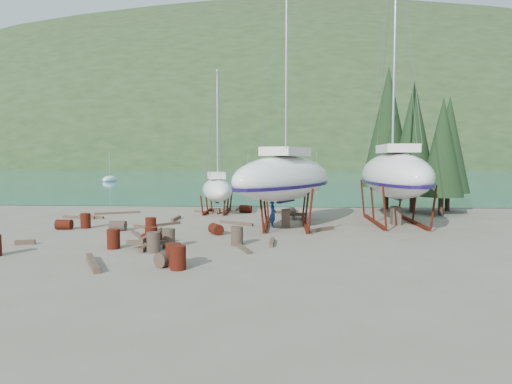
# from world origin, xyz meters

# --- Properties ---
(ground) EXTENTS (600.00, 600.00, 0.00)m
(ground) POSITION_xyz_m (0.00, 0.00, 0.00)
(ground) COLOR #696253
(ground) RESTS_ON ground
(bay_water) EXTENTS (700.00, 700.00, 0.00)m
(bay_water) POSITION_xyz_m (0.00, 315.00, 0.01)
(bay_water) COLOR #19797D
(bay_water) RESTS_ON ground
(far_hill) EXTENTS (800.00, 360.00, 110.00)m
(far_hill) POSITION_xyz_m (0.00, 320.00, 0.00)
(far_hill) COLOR #23341A
(far_hill) RESTS_ON ground
(far_house_left) EXTENTS (6.60, 5.60, 5.60)m
(far_house_left) POSITION_xyz_m (-60.00, 190.00, 2.92)
(far_house_left) COLOR beige
(far_house_left) RESTS_ON ground
(far_house_center) EXTENTS (6.60, 5.60, 5.60)m
(far_house_center) POSITION_xyz_m (-20.00, 190.00, 2.92)
(far_house_center) COLOR beige
(far_house_center) RESTS_ON ground
(far_house_right) EXTENTS (6.60, 5.60, 5.60)m
(far_house_right) POSITION_xyz_m (30.00, 190.00, 2.92)
(far_house_right) COLOR beige
(far_house_right) RESTS_ON ground
(cypress_near_right) EXTENTS (3.60, 3.60, 10.00)m
(cypress_near_right) POSITION_xyz_m (12.50, 12.00, 5.79)
(cypress_near_right) COLOR black
(cypress_near_right) RESTS_ON ground
(cypress_mid_right) EXTENTS (3.06, 3.06, 8.50)m
(cypress_mid_right) POSITION_xyz_m (14.00, 10.00, 4.92)
(cypress_mid_right) COLOR black
(cypress_mid_right) RESTS_ON ground
(cypress_back_left) EXTENTS (4.14, 4.14, 11.50)m
(cypress_back_left) POSITION_xyz_m (11.00, 14.00, 6.66)
(cypress_back_left) COLOR black
(cypress_back_left) RESTS_ON ground
(cypress_far_right) EXTENTS (3.24, 3.24, 9.00)m
(cypress_far_right) POSITION_xyz_m (15.50, 13.00, 5.21)
(cypress_far_right) COLOR black
(cypress_far_right) RESTS_ON ground
(moored_boat_left) EXTENTS (2.00, 5.00, 6.05)m
(moored_boat_left) POSITION_xyz_m (-30.00, 60.00, 0.39)
(moored_boat_left) COLOR white
(moored_boat_left) RESTS_ON ground
(moored_boat_mid) EXTENTS (2.00, 5.00, 6.05)m
(moored_boat_mid) POSITION_xyz_m (10.00, 80.00, 0.39)
(moored_boat_mid) COLOR white
(moored_boat_mid) RESTS_ON ground
(moored_boat_far) EXTENTS (2.00, 5.00, 6.05)m
(moored_boat_far) POSITION_xyz_m (-8.00, 110.00, 0.39)
(moored_boat_far) COLOR white
(moored_boat_far) RESTS_ON ground
(large_sailboat_near) EXTENTS (7.86, 11.92, 18.21)m
(large_sailboat_near) POSITION_xyz_m (2.79, 4.10, 2.93)
(large_sailboat_near) COLOR white
(large_sailboat_near) RESTS_ON ground
(large_sailboat_far) EXTENTS (3.56, 11.93, 18.83)m
(large_sailboat_far) POSITION_xyz_m (9.60, 5.61, 3.07)
(large_sailboat_far) COLOR white
(large_sailboat_far) RESTS_ON ground
(small_sailboat_shore) EXTENTS (3.75, 7.05, 10.78)m
(small_sailboat_shore) POSITION_xyz_m (-2.36, 10.54, 1.78)
(small_sailboat_shore) COLOR white
(small_sailboat_shore) RESTS_ON ground
(worker) EXTENTS (0.45, 0.64, 1.67)m
(worker) POSITION_xyz_m (2.03, 3.23, 0.84)
(worker) COLOR navy
(worker) RESTS_ON ground
(drum_1) EXTENTS (0.94, 1.05, 0.58)m
(drum_1) POSITION_xyz_m (-1.69, -6.82, 0.29)
(drum_1) COLOR #2D2823
(drum_1) RESTS_ON ground
(drum_2) EXTENTS (0.89, 0.59, 0.58)m
(drum_2) POSITION_xyz_m (-9.95, 1.75, 0.29)
(drum_2) COLOR #5E1E10
(drum_2) RESTS_ON ground
(drum_3) EXTENTS (0.58, 0.58, 0.88)m
(drum_3) POSITION_xyz_m (-1.44, -6.89, 0.44)
(drum_3) COLOR #5E1E10
(drum_3) RESTS_ON ground
(drum_4) EXTENTS (0.98, 0.75, 0.58)m
(drum_4) POSITION_xyz_m (-0.23, 10.77, 0.29)
(drum_4) COLOR #5E1E10
(drum_4) RESTS_ON ground
(drum_5) EXTENTS (0.58, 0.58, 0.88)m
(drum_5) POSITION_xyz_m (-2.54, -3.29, 0.44)
(drum_5) COLOR #2D2823
(drum_5) RESTS_ON ground
(drum_6) EXTENTS (0.95, 1.05, 0.58)m
(drum_6) POSITION_xyz_m (-0.96, 0.56, 0.29)
(drum_6) COLOR #5E1E10
(drum_6) RESTS_ON ground
(drum_7) EXTENTS (0.58, 0.58, 0.88)m
(drum_7) POSITION_xyz_m (-1.15, -7.35, 0.44)
(drum_7) COLOR #5E1E10
(drum_7) RESTS_ON ground
(drum_8) EXTENTS (0.58, 0.58, 0.88)m
(drum_8) POSITION_xyz_m (-8.93, 2.32, 0.44)
(drum_8) COLOR #5E1E10
(drum_8) RESTS_ON ground
(drum_10) EXTENTS (0.58, 0.58, 0.88)m
(drum_10) POSITION_xyz_m (-3.47, -2.88, 0.44)
(drum_10) COLOR #5E1E10
(drum_10) RESTS_ON ground
(drum_11) EXTENTS (0.94, 1.05, 0.58)m
(drum_11) POSITION_xyz_m (3.10, 9.11, 0.29)
(drum_11) COLOR #2D2823
(drum_11) RESTS_ON ground
(drum_12) EXTENTS (0.97, 1.05, 0.58)m
(drum_12) POSITION_xyz_m (-3.57, -2.51, 0.29)
(drum_12) COLOR #5E1E10
(drum_12) RESTS_ON ground
(drum_13) EXTENTS (0.58, 0.58, 0.88)m
(drum_13) POSITION_xyz_m (-4.98, -3.65, 0.44)
(drum_13) COLOR #5E1E10
(drum_13) RESTS_ON ground
(drum_14) EXTENTS (0.58, 0.58, 0.88)m
(drum_14) POSITION_xyz_m (-4.53, 0.59, 0.44)
(drum_14) COLOR #5E1E10
(drum_14) RESTS_ON ground
(drum_15) EXTENTS (0.89, 0.60, 0.58)m
(drum_15) POSITION_xyz_m (-6.68, 1.47, 0.29)
(drum_15) COLOR #2D2823
(drum_15) RESTS_ON ground
(drum_16) EXTENTS (0.58, 0.58, 0.88)m
(drum_16) POSITION_xyz_m (-2.95, -4.33, 0.44)
(drum_16) COLOR #2D2823
(drum_16) RESTS_ON ground
(drum_17) EXTENTS (0.58, 0.58, 0.88)m
(drum_17) POSITION_xyz_m (0.50, -2.48, 0.44)
(drum_17) COLOR #2D2823
(drum_17) RESTS_ON ground
(timber_0) EXTENTS (2.09, 1.68, 0.14)m
(timber_0) POSITION_xyz_m (-3.18, 10.28, 0.07)
(timber_0) COLOR brown
(timber_0) RESTS_ON ground
(timber_1) EXTENTS (1.58, 1.50, 0.19)m
(timber_1) POSITION_xyz_m (4.77, 2.06, 0.10)
(timber_1) COLOR brown
(timber_1) RESTS_ON ground
(timber_2) EXTENTS (2.44, 0.63, 0.19)m
(timber_2) POSITION_xyz_m (-11.29, 6.52, 0.09)
(timber_2) COLOR brown
(timber_2) RESTS_ON ground
(timber_3) EXTENTS (1.74, 2.93, 0.15)m
(timber_3) POSITION_xyz_m (-4.88, -0.48, 0.07)
(timber_3) COLOR brown
(timber_3) RESTS_ON ground
(timber_4) EXTENTS (1.63, 0.99, 0.17)m
(timber_4) POSITION_xyz_m (-5.42, 2.43, 0.09)
(timber_4) COLOR brown
(timber_4) RESTS_ON ground
(timber_5) EXTENTS (1.15, 2.83, 0.16)m
(timber_5) POSITION_xyz_m (0.72, -3.10, 0.08)
(timber_5) COLOR brown
(timber_5) RESTS_ON ground
(timber_6) EXTENTS (1.84, 1.21, 0.19)m
(timber_6) POSITION_xyz_m (2.83, 10.81, 0.10)
(timber_6) COLOR brown
(timber_6) RESTS_ON ground
(timber_7) EXTENTS (0.21, 1.85, 0.17)m
(timber_7) POSITION_xyz_m (2.12, -2.07, 0.09)
(timber_7) COLOR brown
(timber_7) RESTS_ON ground
(timber_8) EXTENTS (0.24, 2.02, 0.19)m
(timber_8) POSITION_xyz_m (-4.52, 6.34, 0.09)
(timber_8) COLOR brown
(timber_8) RESTS_ON ground
(timber_9) EXTENTS (0.16, 2.52, 0.15)m
(timber_9) POSITION_xyz_m (-1.03, 13.18, 0.08)
(timber_9) COLOR brown
(timber_9) RESTS_ON ground
(timber_10) EXTENTS (2.23, 1.48, 0.16)m
(timber_10) POSITION_xyz_m (-0.27, 4.40, 0.08)
(timber_10) COLOR brown
(timber_10) RESTS_ON ground
(timber_11) EXTENTS (1.54, 1.76, 0.15)m
(timber_11) POSITION_xyz_m (-4.56, 3.71, 0.08)
(timber_11) COLOR brown
(timber_11) RESTS_ON ground
(timber_12) EXTENTS (0.45, 2.06, 0.17)m
(timber_12) POSITION_xyz_m (-4.09, 0.68, 0.08)
(timber_12) COLOR brown
(timber_12) RESTS_ON ground
(timber_13) EXTENTS (0.91, 0.43, 0.22)m
(timber_13) POSITION_xyz_m (-9.54, -2.92, 0.11)
(timber_13) COLOR brown
(timber_13) RESTS_ON ground
(timber_15) EXTENTS (3.02, 1.60, 0.15)m
(timber_15) POSITION_xyz_m (-9.66, 9.43, 0.07)
(timber_15) COLOR brown
(timber_15) RESTS_ON ground
(timber_16) EXTENTS (1.55, 2.55, 0.23)m
(timber_16) POSITION_xyz_m (-4.52, -6.96, 0.11)
(timber_16) COLOR brown
(timber_16) RESTS_ON ground
(timber_17) EXTENTS (2.16, 1.06, 0.16)m
(timber_17) POSITION_xyz_m (-10.66, 7.05, 0.08)
(timber_17) COLOR brown
(timber_17) RESTS_ON ground
(timber_pile_fore) EXTENTS (1.80, 1.80, 0.60)m
(timber_pile_fore) POSITION_xyz_m (-3.45, -3.67, 0.30)
(timber_pile_fore) COLOR brown
(timber_pile_fore) RESTS_ON ground
(timber_pile_aft) EXTENTS (1.80, 1.80, 0.60)m
(timber_pile_aft) POSITION_xyz_m (3.34, 7.54, 0.30)
(timber_pile_aft) COLOR brown
(timber_pile_aft) RESTS_ON ground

